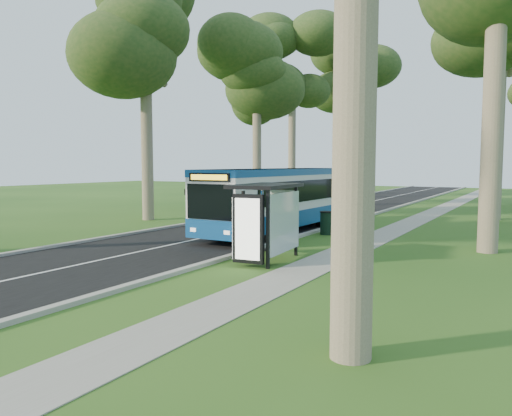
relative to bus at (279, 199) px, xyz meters
The scene contains 17 objects.
ground 7.67m from the bus, 77.19° to the right, with size 120.00×120.00×0.00m, color #275019.
road 3.59m from the bus, 124.43° to the left, with size 7.00×100.00×0.02m, color black.
kerb_east 3.48m from the bus, 58.12° to the left, with size 0.25×100.00×0.12m, color #9E9B93.
kerb_west 6.15m from the bus, 153.36° to the left, with size 0.25×100.00×0.12m, color #9E9B93.
centre_line 3.58m from the bus, 124.43° to the left, with size 0.12×100.00×0.01m, color white.
footpath 5.59m from the bus, 29.85° to the left, with size 1.50×100.00×0.02m, color gray.
bus is the anchor object (origin of this frame).
bus_stop_sign 5.75m from the bus, 69.06° to the right, with size 0.14×0.32×2.28m.
bus_shelter 7.68m from the bus, 66.57° to the right, with size 1.86×3.09×2.54m.
litter_bin 2.56m from the bus, ahead, with size 0.60×0.60×1.06m.
car_white 15.79m from the bus, 114.41° to the left, with size 1.83×4.55×1.55m, color silver.
car_silver 22.14m from the bus, 110.29° to the left, with size 1.47×4.23×1.39m, color #9A9CA1.
tree_west_b 12.74m from the bus, behind, with size 5.20×5.20×14.43m.
tree_west_c 15.31m from the bus, 124.49° to the left, with size 5.20×5.20×13.09m.
tree_west_d 24.82m from the bus, 114.30° to the left, with size 5.20×5.20×15.67m.
tree_west_e 33.05m from the bus, 102.56° to the left, with size 5.20×5.20×15.90m.
tree_east_c 17.05m from the bus, 51.59° to the left, with size 5.20×5.20×15.92m.
Camera 1 is at (9.12, -13.70, 3.18)m, focal length 35.00 mm.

